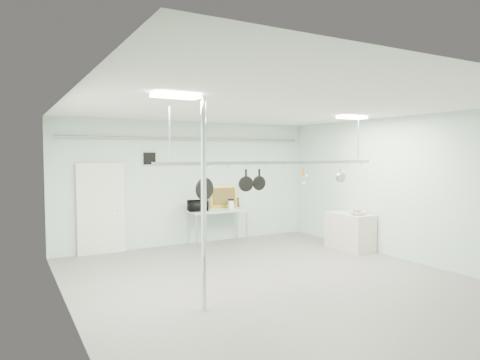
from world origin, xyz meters
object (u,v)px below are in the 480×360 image
side_cabinet (350,231)px  skillet_right (259,179)px  chrome_pole (204,205)px  skillet_mid (246,180)px  skillet_left (205,186)px  fruit_bowl (358,213)px  pot_rack (276,161)px  prep_table (218,212)px  coffee_canister (231,204)px  microwave (198,206)px

side_cabinet → skillet_right: (-3.32, -1.10, 1.45)m
chrome_pole → skillet_mid: chrome_pole is taller
chrome_pole → skillet_left: size_ratio=5.98×
chrome_pole → fruit_bowl: chrome_pole is taller
chrome_pole → pot_rack: size_ratio=0.67×
prep_table → coffee_canister: 0.45m
skillet_left → side_cabinet: bearing=-2.6°
fruit_bowl → skillet_right: skillet_right is taller
fruit_bowl → skillet_mid: size_ratio=0.94×
coffee_canister → skillet_right: (-1.18, -3.33, 0.89)m
side_cabinet → skillet_right: bearing=-161.7°
prep_table → microwave: 0.61m
chrome_pole → prep_table: chrome_pole is taller
side_cabinet → skillet_mid: bearing=-163.0°
pot_rack → coffee_canister: 3.64m
pot_rack → side_cabinet: bearing=20.4°
pot_rack → skillet_mid: pot_rack is taller
prep_table → coffee_canister: bearing=3.9°
microwave → skillet_right: skillet_right is taller
skillet_right → side_cabinet: bearing=19.8°
coffee_canister → skillet_mid: size_ratio=0.54×
pot_rack → chrome_pole: bearing=-154.7°
chrome_pole → prep_table: 4.85m
chrome_pole → pot_rack: bearing=25.3°
coffee_canister → side_cabinet: bearing=-46.2°
prep_table → skillet_mid: (-1.05, -3.30, 1.06)m
skillet_mid → skillet_left: bearing=-165.6°
fruit_bowl → skillet_mid: 3.79m
skillet_left → skillet_right: 1.11m
pot_rack → coffee_canister: pot_rack is taller
microwave → coffee_canister: size_ratio=2.32×
side_cabinet → skillet_mid: 4.03m
pot_rack → fruit_bowl: (2.93, 0.82, -1.28)m
chrome_pole → prep_table: (2.30, 4.20, -0.77)m
fruit_bowl → skillet_left: skillet_left is taller
prep_table → side_cabinet: 3.39m
fruit_bowl → microwave: bearing=141.4°
skillet_left → skillet_mid: size_ratio=1.36×
prep_table → skillet_right: skillet_right is taller
fruit_bowl → coffee_canister: bearing=130.1°
pot_rack → coffee_canister: (0.81, 3.33, -1.22)m
microwave → skillet_left: (-1.30, -3.29, 0.78)m
chrome_pole → pot_rack: chrome_pole is taller
skillet_mid → fruit_bowl: bearing=27.2°
microwave → fruit_bowl: (3.10, -2.48, -0.10)m
coffee_canister → pot_rack: bearing=-103.7°
skillet_left → skillet_mid: same height
side_cabinet → fruit_bowl: (-0.02, -0.28, 0.50)m
prep_table → side_cabinet: bearing=-40.8°
coffee_canister → fruit_bowl: 3.29m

